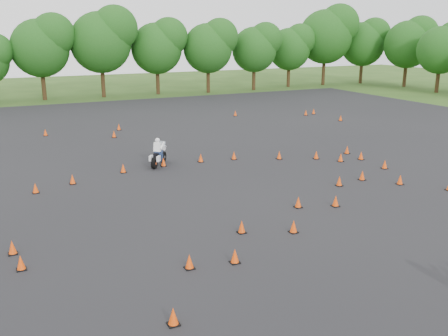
% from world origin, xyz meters
% --- Properties ---
extents(ground, '(140.00, 140.00, 0.00)m').
position_xyz_m(ground, '(0.00, 0.00, 0.00)').
color(ground, '#2D5119').
rests_on(ground, ground).
extents(asphalt_pad, '(62.00, 62.00, 0.00)m').
position_xyz_m(asphalt_pad, '(0.00, 6.00, 0.01)').
color(asphalt_pad, black).
rests_on(asphalt_pad, ground).
extents(treeline, '(86.85, 32.33, 11.04)m').
position_xyz_m(treeline, '(2.67, 35.08, 4.50)').
color(treeline, '#1C4D16').
rests_on(treeline, ground).
extents(traffic_cones, '(36.34, 33.00, 0.45)m').
position_xyz_m(traffic_cones, '(-0.06, 5.56, 0.23)').
color(traffic_cones, '#F74A0A').
rests_on(traffic_cones, asphalt_pad).
extents(rider_white, '(1.74, 1.97, 1.56)m').
position_xyz_m(rider_white, '(-1.09, 9.94, 0.79)').
color(rider_white, white).
rests_on(rider_white, ground).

